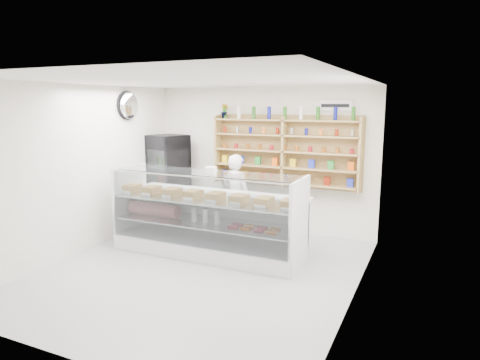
% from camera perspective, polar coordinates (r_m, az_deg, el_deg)
% --- Properties ---
extents(room, '(5.00, 5.00, 5.00)m').
position_cam_1_polar(room, '(6.22, -5.52, 0.06)').
color(room, '#A1A2A6').
rests_on(room, ground).
extents(display_counter, '(3.21, 0.96, 1.39)m').
position_cam_1_polar(display_counter, '(7.19, -4.30, -6.92)').
color(display_counter, white).
rests_on(display_counter, floor).
extents(shop_worker, '(0.63, 0.47, 1.58)m').
position_cam_1_polar(shop_worker, '(7.96, -0.51, -2.15)').
color(shop_worker, white).
rests_on(shop_worker, floor).
extents(drinks_cooler, '(0.81, 0.80, 1.86)m').
position_cam_1_polar(drinks_cooler, '(8.90, -9.47, -0.03)').
color(drinks_cooler, black).
rests_on(drinks_cooler, floor).
extents(wall_shelving, '(2.84, 0.28, 1.33)m').
position_cam_1_polar(wall_shelving, '(8.11, 5.91, 3.80)').
color(wall_shelving, tan).
rests_on(wall_shelving, back_wall).
extents(potted_plant, '(0.18, 0.16, 0.28)m').
position_cam_1_polar(potted_plant, '(8.54, -2.06, 9.16)').
color(potted_plant, '#1E6626').
rests_on(potted_plant, wall_shelving).
extents(security_mirror, '(0.15, 0.50, 0.50)m').
position_cam_1_polar(security_mirror, '(8.35, -14.55, 9.60)').
color(security_mirror, silver).
rests_on(security_mirror, left_wall).
extents(wall_sign, '(0.62, 0.03, 0.20)m').
position_cam_1_polar(wall_sign, '(7.94, 12.58, 9.67)').
color(wall_sign, white).
rests_on(wall_sign, back_wall).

